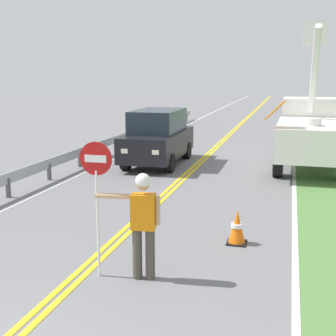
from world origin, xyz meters
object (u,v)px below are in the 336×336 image
Objects in this scene: stop_sign_paddle at (96,179)px; utility_bucket_truck at (310,128)px; oncoming_suv_nearest at (158,137)px; flagger_worker at (143,219)px; traffic_cone_lead at (237,228)px.

utility_bucket_truck is (3.79, 11.35, -0.30)m from stop_sign_paddle.
utility_bucket_truck reaches higher than oncoming_suv_nearest.
stop_sign_paddle is at bearing -172.65° from flagger_worker.
traffic_cone_lead is (2.10, 2.16, -1.37)m from stop_sign_paddle.
flagger_worker is 1.02m from stop_sign_paddle.
oncoming_suv_nearest is (-2.61, 9.88, 0.01)m from flagger_worker.
stop_sign_paddle is 0.34× the size of utility_bucket_truck.
oncoming_suv_nearest is at bearing 100.47° from stop_sign_paddle.
utility_bucket_truck is at bearing 13.60° from oncoming_suv_nearest.
stop_sign_paddle reaches higher than flagger_worker.
traffic_cone_lead is at bearing -63.22° from oncoming_suv_nearest.
flagger_worker is 2.56m from traffic_cone_lead.
utility_bucket_truck is at bearing 74.96° from flagger_worker.
stop_sign_paddle is (-0.76, -0.10, 0.66)m from flagger_worker.
utility_bucket_truck is 1.48× the size of oncoming_suv_nearest.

